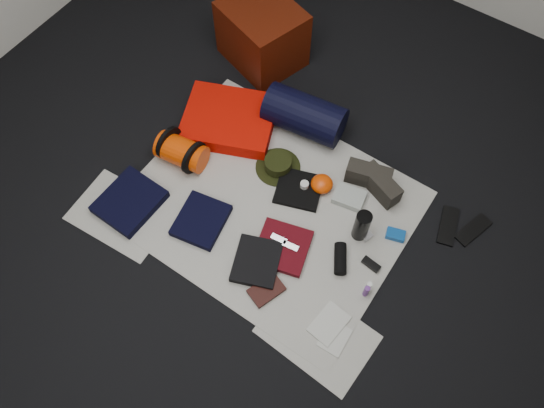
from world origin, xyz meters
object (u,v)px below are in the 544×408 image
Objects in this scene: sleeping_pad at (229,120)px; paperback_book at (266,290)px; compact_camera at (364,233)px; navy_duffel at (304,115)px; stuff_sack at (182,152)px; red_cabinet at (262,35)px; water_bottle at (362,226)px.

paperback_book is at bearing -43.59° from sleeping_pad.
sleeping_pad is at bearing -169.80° from compact_camera.
navy_duffel is at bearing 31.72° from sleeping_pad.
navy_duffel is at bearing 52.48° from stuff_sack.
red_cabinet reaches higher than compact_camera.
sleeping_pad is at bearing 156.24° from paperback_book.
navy_duffel is at bearing 167.72° from compact_camera.
sleeping_pad is at bearing 78.40° from stuff_sack.
water_bottle reaches higher than sleeping_pad.
stuff_sack is (-0.08, -0.38, 0.04)m from sleeping_pad.
navy_duffel reaches higher than compact_camera.
compact_camera is 0.50× the size of paperback_book.
water_bottle is (1.25, -0.82, -0.09)m from red_cabinet.
navy_duffel is (0.49, 0.64, 0.04)m from stuff_sack.
red_cabinet is 1.50m from water_bottle.
red_cabinet is 1.74m from paperback_book.
navy_duffel is 0.83m from water_bottle.
navy_duffel is at bearing -14.82° from red_cabinet.
water_bottle is 0.10m from compact_camera.
compact_camera is at bearing -10.01° from sleeping_pad.
water_bottle is at bearing 86.78° from paperback_book.
sleeping_pad is 3.03× the size of paperback_book.
stuff_sack is at bearing -101.60° from sleeping_pad.
red_cabinet is at bearing 167.92° from compact_camera.
paperback_book is (0.84, -0.80, -0.04)m from sleeping_pad.
stuff_sack is at bearing -171.68° from water_bottle.
sleeping_pad is 0.49m from navy_duffel.
water_bottle reaches higher than compact_camera.
stuff_sack is at bearing -68.13° from red_cabinet.
stuff_sack is 1.61× the size of paperback_book.
compact_camera is 0.67m from paperback_book.
navy_duffel is at bearing 145.73° from water_bottle.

